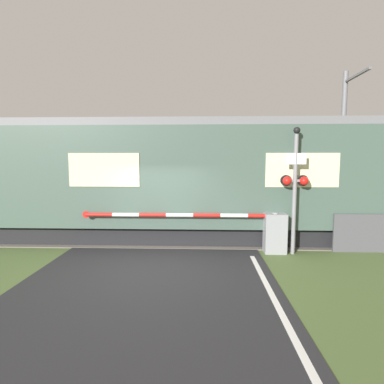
{
  "coord_description": "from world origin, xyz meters",
  "views": [
    {
      "loc": [
        1.15,
        -6.94,
        2.59
      ],
      "look_at": [
        0.82,
        2.02,
        1.66
      ],
      "focal_mm": 28.0,
      "sensor_mm": 36.0,
      "label": 1
    }
  ],
  "objects": [
    {
      "name": "track_bed",
      "position": [
        0.0,
        3.2,
        0.02
      ],
      "size": [
        36.0,
        3.2,
        0.13
      ],
      "color": "#666056",
      "rests_on": "ground_plane"
    },
    {
      "name": "crossing_barrier",
      "position": [
        2.7,
        1.42,
        0.66
      ],
      "size": [
        5.8,
        0.44,
        1.16
      ],
      "color": "gray",
      "rests_on": "ground_plane"
    },
    {
      "name": "ground_plane",
      "position": [
        0.0,
        0.0,
        0.0
      ],
      "size": [
        80.0,
        80.0,
        0.0
      ],
      "primitive_type": "plane",
      "color": "#4C6033"
    },
    {
      "name": "train",
      "position": [
        -1.71,
        3.2,
        1.97
      ],
      "size": [
        20.56,
        3.2,
        3.86
      ],
      "color": "black",
      "rests_on": "ground_plane"
    },
    {
      "name": "catenary_pole",
      "position": [
        6.87,
        5.66,
        3.23
      ],
      "size": [
        0.2,
        1.9,
        6.17
      ],
      "color": "slate",
      "rests_on": "ground_plane"
    },
    {
      "name": "roadside_fence",
      "position": [
        6.16,
        1.55,
        0.55
      ],
      "size": [
        2.59,
        0.06,
        1.1
      ],
      "color": "#4C4C51",
      "rests_on": "ground_plane"
    },
    {
      "name": "signal_post",
      "position": [
        3.67,
        1.32,
        1.99
      ],
      "size": [
        0.76,
        0.26,
        3.51
      ],
      "color": "gray",
      "rests_on": "ground_plane"
    }
  ]
}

